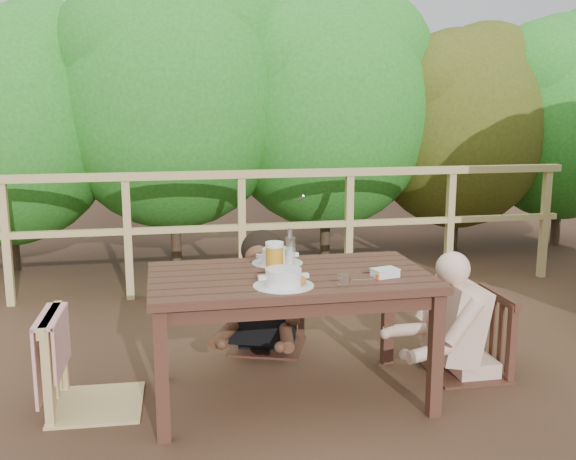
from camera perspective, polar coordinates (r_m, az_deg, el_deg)
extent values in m
plane|color=#513422|center=(3.68, 0.15, -14.03)|extent=(60.00, 60.00, 0.00)
cube|color=#3C2117|center=(3.55, 0.16, -9.16)|extent=(1.44, 0.81, 0.67)
cube|color=tan|center=(3.54, -16.34, -7.21)|extent=(0.49, 0.49, 0.96)
cube|color=#3C2117|center=(4.22, -1.75, -4.30)|extent=(0.56, 0.56, 0.89)
cube|color=#3C2117|center=(3.97, 15.09, -5.70)|extent=(0.44, 0.44, 0.89)
cube|color=tan|center=(5.41, -3.96, -0.23)|extent=(5.60, 0.10, 1.01)
cylinder|color=white|center=(3.22, -0.39, -4.17)|extent=(0.30, 0.30, 0.10)
cylinder|color=white|center=(3.67, -0.92, -2.32)|extent=(0.28, 0.28, 0.09)
ellipsoid|color=#AF793C|center=(3.23, 0.44, -4.33)|extent=(0.13, 0.10, 0.08)
cylinder|color=orange|center=(3.43, -1.16, -2.52)|extent=(0.09, 0.09, 0.18)
cylinder|color=silver|center=(3.49, 0.18, -1.79)|extent=(0.06, 0.06, 0.24)
cylinder|color=white|center=(3.23, 4.82, -4.40)|extent=(0.06, 0.06, 0.07)
cube|color=white|center=(3.42, 8.29, -3.73)|extent=(0.15, 0.12, 0.06)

